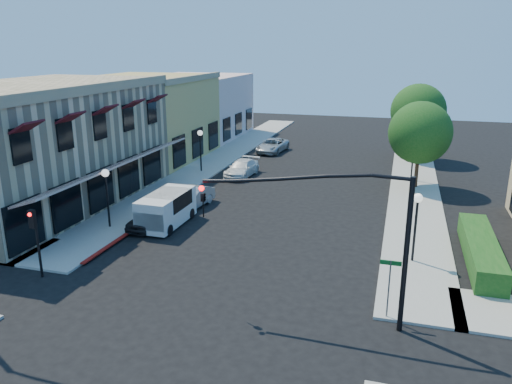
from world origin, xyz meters
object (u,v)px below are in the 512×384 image
(street_name_sign, at_px, (389,280))
(parked_car_c, at_px, (242,168))
(street_tree_a, at_px, (420,133))
(parked_car_d, at_px, (272,146))
(white_van, at_px, (166,208))
(parked_car_b, at_px, (192,198))
(lamppost_left_far, at_px, (200,140))
(lamppost_right_far, at_px, (414,147))
(lamppost_left_near, at_px, (106,183))
(street_tree_b, at_px, (418,111))
(secondary_signal, at_px, (35,231))
(lamppost_right_near, at_px, (417,210))
(parked_car_a, at_px, (152,217))
(signal_mast_arm, at_px, (348,223))

(street_name_sign, relative_size, parked_car_c, 0.56)
(street_tree_a, xyz_separation_m, parked_car_d, (-13.60, 9.63, -3.53))
(white_van, relative_size, parked_car_b, 1.10)
(street_name_sign, xyz_separation_m, lamppost_left_far, (-16.00, 19.80, 1.04))
(lamppost_right_far, bearing_deg, parked_car_d, 150.16)
(lamppost_left_far, relative_size, lamppost_right_far, 1.00)
(street_tree_a, distance_m, lamppost_left_near, 22.30)
(street_tree_b, bearing_deg, secondary_signal, -118.77)
(street_tree_a, height_order, lamppost_right_near, street_tree_a)
(street_tree_a, bearing_deg, secondary_signal, -129.21)
(lamppost_right_far, relative_size, parked_car_a, 0.93)
(secondary_signal, height_order, parked_car_d, secondary_signal)
(white_van, bearing_deg, parked_car_d, 88.20)
(lamppost_right_far, xyz_separation_m, parked_car_b, (-13.93, -11.00, -2.07))
(lamppost_left_far, relative_size, parked_car_d, 0.74)
(lamppost_right_far, height_order, parked_car_b, lamppost_right_far)
(secondary_signal, bearing_deg, lamppost_right_far, 53.86)
(white_van, bearing_deg, lamppost_right_far, 46.26)
(signal_mast_arm, bearing_deg, parked_car_a, 148.42)
(parked_car_a, bearing_deg, street_tree_b, 63.42)
(street_tree_a, bearing_deg, parked_car_b, -147.68)
(lamppost_right_near, bearing_deg, parked_car_d, 119.37)
(parked_car_d, bearing_deg, street_tree_a, -29.35)
(parked_car_d, bearing_deg, signal_mast_arm, -64.57)
(secondary_signal, bearing_deg, parked_car_d, 83.96)
(secondary_signal, height_order, street_name_sign, secondary_signal)
(parked_car_b, relative_size, parked_car_c, 0.90)
(lamppost_left_near, bearing_deg, secondary_signal, -85.66)
(street_tree_b, distance_m, parked_car_c, 17.50)
(signal_mast_arm, height_order, street_name_sign, signal_mast_arm)
(secondary_signal, bearing_deg, signal_mast_arm, 0.37)
(lamppost_left_near, bearing_deg, lamppost_left_far, 90.00)
(street_tree_b, distance_m, lamppost_left_near, 29.64)
(lamppost_right_far, height_order, parked_car_a, lamppost_right_far)
(lamppost_left_far, height_order, parked_car_b, lamppost_left_far)
(lamppost_right_near, height_order, parked_car_c, lamppost_right_near)
(signal_mast_arm, relative_size, lamppost_left_near, 2.24)
(parked_car_b, bearing_deg, lamppost_right_far, 45.24)
(signal_mast_arm, height_order, lamppost_left_near, signal_mast_arm)
(signal_mast_arm, distance_m, secondary_signal, 13.97)
(parked_car_b, height_order, parked_car_c, parked_car_b)
(white_van, bearing_deg, parked_car_a, -146.56)
(lamppost_right_near, relative_size, lamppost_right_far, 1.00)
(street_tree_a, xyz_separation_m, signal_mast_arm, (-2.94, -20.50, -0.11))
(street_tree_a, relative_size, secondary_signal, 1.95)
(parked_car_c, bearing_deg, street_tree_b, 41.25)
(secondary_signal, distance_m, lamppost_left_near, 6.63)
(lamppost_right_far, xyz_separation_m, parked_car_c, (-13.30, -2.30, -2.09))
(parked_car_a, xyz_separation_m, parked_car_b, (0.77, 4.09, 0.01))
(lamppost_right_far, height_order, parked_car_c, lamppost_right_far)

